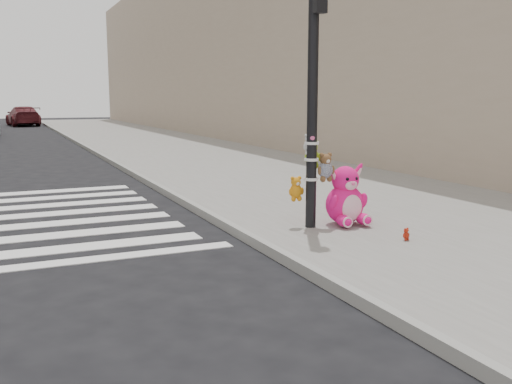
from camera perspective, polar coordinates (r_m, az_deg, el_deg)
name	(u,v)px	position (r m, az deg, el deg)	size (l,w,h in m)	color
ground	(183,295)	(6.35, -7.27, -10.16)	(120.00, 120.00, 0.00)	black
sidewalk_near	(245,167)	(17.23, -1.07, 2.56)	(7.00, 80.00, 0.14)	slate
curb_edge	(131,173)	(16.20, -12.37, 1.91)	(0.12, 80.00, 0.15)	gray
bld_near	(268,38)	(28.63, 1.26, 15.16)	(5.00, 60.00, 10.00)	tan
signal_pole	(313,123)	(8.72, 5.71, 6.89)	(0.71, 0.50, 4.00)	black
pink_bunny	(346,199)	(9.08, 8.97, -0.72)	(0.69, 0.72, 0.98)	#FF1580
red_teddy	(406,234)	(8.28, 14.79, -4.10)	(0.12, 0.09, 0.18)	#B52412
car_maroon_near	(23,116)	(47.88, -22.28, 7.04)	(2.08, 5.11, 1.48)	#5B1A20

